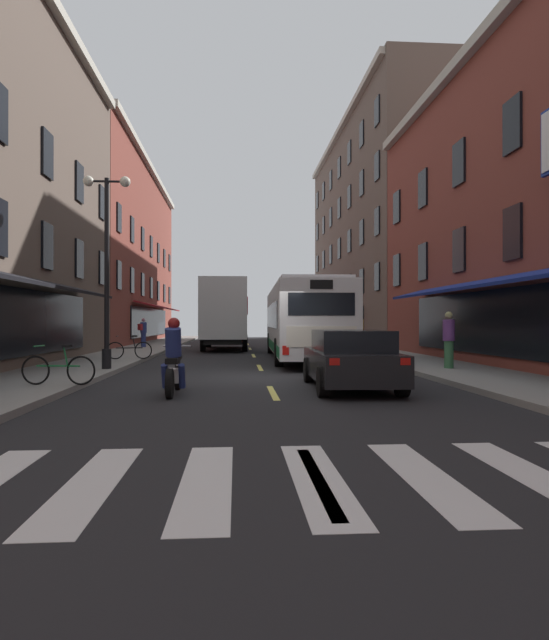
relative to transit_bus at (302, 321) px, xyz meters
name	(u,v)px	position (x,y,z in m)	size (l,w,h in m)	color
ground_plane	(264,378)	(-1.96, -7.13, -1.67)	(34.80, 80.00, 0.10)	black
lane_centre_dashes	(265,377)	(-1.96, -7.38, -1.61)	(0.14, 73.90, 0.01)	#DBCC4C
crosswalk_near	(317,478)	(-1.96, -17.13, -1.61)	(7.10, 2.80, 0.01)	silver
sidewalk_left	(53,376)	(-7.86, -7.13, -1.55)	(3.00, 80.00, 0.14)	gray
sidewalk_right	(465,373)	(3.94, -7.13, -1.55)	(3.00, 80.00, 0.14)	gray
transit_bus	(302,321)	(0.00, 0.00, 0.00)	(2.91, 12.46, 3.07)	silver
box_truck	(225,314)	(-3.38, 7.79, 0.37)	(2.55, 8.17, 3.82)	#B21E19
sedan_near	(231,334)	(-3.18, 18.11, -0.94)	(2.00, 4.80, 1.31)	maroon
sedan_mid	(350,359)	(-0.11, -10.10, -0.92)	(1.97, 4.26, 1.37)	black
motorcycle_rider	(174,361)	(-4.11, -10.72, -0.91)	(0.62, 2.07, 1.66)	black
bicycle_near	(58,369)	(-6.77, -10.01, -1.12)	(1.71, 0.48, 0.91)	black
bicycle_mid	(129,350)	(-6.86, -1.52, -1.12)	(1.71, 0.48, 0.91)	black
pedestrian_near	(143,332)	(-8.06, 8.58, -0.61)	(0.48, 0.51, 1.65)	navy
pedestrian_mid	(360,332)	(3.04, 2.42, -0.54)	(0.36, 0.36, 1.81)	#33663F
pedestrian_far	(355,334)	(3.05, 3.53, -0.64)	(0.36, 0.36, 1.64)	#33663F
pedestrian_rear	(449,339)	(3.77, -6.34, -0.58)	(0.36, 0.36, 1.74)	#33663F
street_lamp_twin	(107,263)	(-6.71, -5.80, 1.76)	(1.42, 0.32, 5.87)	black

